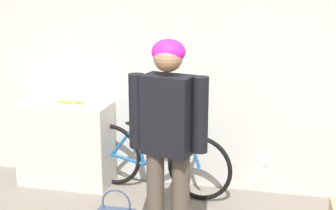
% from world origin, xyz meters
% --- Properties ---
extents(wall_back, '(8.00, 0.07, 2.60)m').
position_xyz_m(wall_back, '(0.00, 2.45, 1.30)').
color(wall_back, silver).
rests_on(wall_back, ground_plane).
extents(side_shelf, '(0.98, 0.45, 0.90)m').
position_xyz_m(side_shelf, '(-1.57, 2.18, 0.45)').
color(side_shelf, beige).
rests_on(side_shelf, ground_plane).
extents(person, '(0.63, 0.31, 1.73)m').
position_xyz_m(person, '(-0.20, 1.17, 1.03)').
color(person, '#4C4238').
rests_on(person, ground_plane).
extents(bicycle, '(1.65, 0.46, 0.75)m').
position_xyz_m(bicycle, '(-0.58, 2.17, 0.36)').
color(bicycle, black).
rests_on(bicycle, ground_plane).
extents(banana, '(0.33, 0.09, 0.04)m').
position_xyz_m(banana, '(-1.48, 2.20, 0.92)').
color(banana, '#EAD64C').
rests_on(banana, side_shelf).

